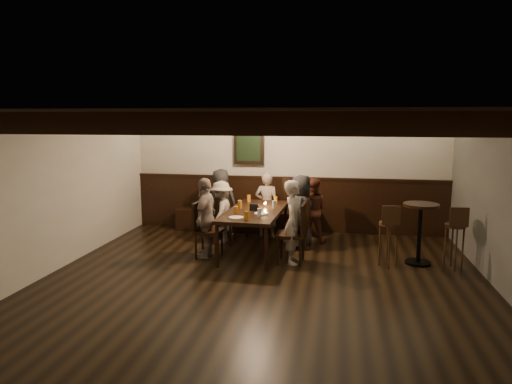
% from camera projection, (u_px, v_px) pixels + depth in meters
% --- Properties ---
extents(room, '(7.00, 7.00, 7.00)m').
position_uv_depth(room, '(264.00, 189.00, 8.31)').
color(room, black).
rests_on(room, ground).
extents(dining_table, '(1.00, 2.06, 0.76)m').
position_uv_depth(dining_table, '(255.00, 213.00, 7.96)').
color(dining_table, black).
rests_on(dining_table, floor).
extents(chair_left_near, '(0.41, 0.41, 0.87)m').
position_uv_depth(chair_left_near, '(223.00, 229.00, 8.62)').
color(chair_left_near, black).
rests_on(chair_left_near, floor).
extents(chair_left_far, '(0.45, 0.45, 0.95)m').
position_uv_depth(chair_left_far, '(208.00, 240.00, 7.75)').
color(chair_left_far, black).
rests_on(chair_left_far, floor).
extents(chair_right_near, '(0.45, 0.45, 0.94)m').
position_uv_depth(chair_right_near, '(299.00, 232.00, 8.30)').
color(chair_right_near, black).
rests_on(chair_right_near, floor).
extents(chair_right_far, '(0.47, 0.47, 0.99)m').
position_uv_depth(chair_right_far, '(292.00, 245.00, 7.44)').
color(chair_right_far, black).
rests_on(chair_right_far, floor).
extents(person_bench_left, '(0.68, 0.46, 1.36)m').
position_uv_depth(person_bench_left, '(221.00, 203.00, 9.03)').
color(person_bench_left, '#242426').
rests_on(person_bench_left, floor).
extents(person_bench_centre, '(0.48, 0.33, 1.29)m').
position_uv_depth(person_bench_centre, '(267.00, 205.00, 8.98)').
color(person_bench_centre, gray).
rests_on(person_bench_centre, floor).
extents(person_bench_right, '(0.62, 0.49, 1.24)m').
position_uv_depth(person_bench_right, '(312.00, 210.00, 8.65)').
color(person_bench_right, brown).
rests_on(person_bench_right, floor).
extents(person_left_near, '(0.47, 0.78, 1.19)m').
position_uv_depth(person_left_near, '(221.00, 212.00, 8.58)').
color(person_left_near, gray).
rests_on(person_left_near, floor).
extents(person_left_far, '(0.37, 0.81, 1.36)m').
position_uv_depth(person_left_far, '(206.00, 218.00, 7.69)').
color(person_left_far, gray).
rests_on(person_left_far, floor).
extents(person_right_near, '(0.45, 0.67, 1.34)m').
position_uv_depth(person_right_near, '(301.00, 212.00, 8.24)').
color(person_right_near, '#232325').
rests_on(person_right_near, floor).
extents(person_right_far, '(0.35, 0.51, 1.36)m').
position_uv_depth(person_right_far, '(294.00, 222.00, 7.37)').
color(person_right_far, '#BAA89D').
rests_on(person_right_far, floor).
extents(pint_a, '(0.07, 0.07, 0.14)m').
position_uv_depth(pint_a, '(249.00, 199.00, 8.68)').
color(pint_a, '#BF7219').
rests_on(pint_a, dining_table).
extents(pint_b, '(0.07, 0.07, 0.14)m').
position_uv_depth(pint_b, '(276.00, 200.00, 8.51)').
color(pint_b, '#BF7219').
rests_on(pint_b, dining_table).
extents(pint_c, '(0.07, 0.07, 0.14)m').
position_uv_depth(pint_c, '(240.00, 204.00, 8.10)').
color(pint_c, '#BF7219').
rests_on(pint_c, dining_table).
extents(pint_d, '(0.07, 0.07, 0.14)m').
position_uv_depth(pint_d, '(274.00, 205.00, 8.07)').
color(pint_d, silver).
rests_on(pint_d, dining_table).
extents(pint_e, '(0.07, 0.07, 0.14)m').
position_uv_depth(pint_e, '(236.00, 210.00, 7.56)').
color(pint_e, '#BF7219').
rests_on(pint_e, dining_table).
extents(pint_f, '(0.07, 0.07, 0.14)m').
position_uv_depth(pint_f, '(259.00, 213.00, 7.37)').
color(pint_f, silver).
rests_on(pint_f, dining_table).
extents(pint_g, '(0.07, 0.07, 0.14)m').
position_uv_depth(pint_g, '(247.00, 216.00, 7.16)').
color(pint_g, '#BF7219').
rests_on(pint_g, dining_table).
extents(plate_near, '(0.24, 0.24, 0.01)m').
position_uv_depth(plate_near, '(236.00, 218.00, 7.31)').
color(plate_near, white).
rests_on(plate_near, dining_table).
extents(plate_far, '(0.24, 0.24, 0.01)m').
position_uv_depth(plate_far, '(261.00, 213.00, 7.62)').
color(plate_far, white).
rests_on(plate_far, dining_table).
extents(condiment_caddy, '(0.15, 0.10, 0.12)m').
position_uv_depth(condiment_caddy, '(254.00, 207.00, 7.89)').
color(condiment_caddy, black).
rests_on(condiment_caddy, dining_table).
extents(candle, '(0.05, 0.05, 0.05)m').
position_uv_depth(candle, '(265.00, 206.00, 8.21)').
color(candle, beige).
rests_on(candle, dining_table).
extents(high_top_table, '(0.56, 0.56, 1.00)m').
position_uv_depth(high_top_table, '(420.00, 225.00, 7.32)').
color(high_top_table, black).
rests_on(high_top_table, floor).
extents(bar_stool_left, '(0.32, 0.33, 1.01)m').
position_uv_depth(bar_stool_left, '(388.00, 243.00, 7.25)').
color(bar_stool_left, '#371D11').
rests_on(bar_stool_left, floor).
extents(bar_stool_right, '(0.32, 0.33, 1.01)m').
position_uv_depth(bar_stool_right, '(454.00, 245.00, 7.12)').
color(bar_stool_right, '#371D11').
rests_on(bar_stool_right, floor).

